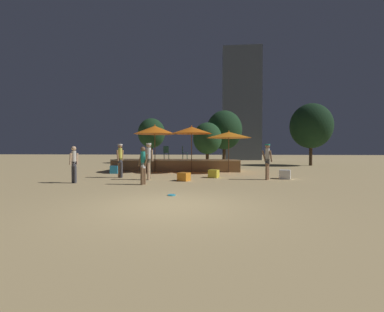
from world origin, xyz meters
name	(u,v)px	position (x,y,z in m)	size (l,w,h in m)	color
ground_plane	(171,206)	(0.00, 0.00, 0.00)	(120.00, 120.00, 0.00)	tan
wooden_deck	(177,165)	(-1.50, 11.24, 0.37)	(8.69, 2.51, 0.81)	olive
patio_umbrella_0	(155,130)	(-2.76, 9.91, 2.77)	(2.74, 2.74, 3.12)	brown
patio_umbrella_1	(192,130)	(-0.32, 9.76, 2.73)	(2.60, 2.60, 3.03)	brown
patio_umbrella_2	(229,135)	(2.08, 9.96, 2.42)	(2.87, 2.87, 2.70)	brown
cube_seat_0	(285,174)	(4.73, 6.63, 0.23)	(0.67, 0.67, 0.45)	white
cube_seat_1	(184,177)	(-0.29, 5.37, 0.20)	(0.63, 0.63, 0.39)	orange
cube_seat_2	(214,174)	(1.12, 6.89, 0.21)	(0.62, 0.62, 0.41)	yellow
cube_seat_3	(115,170)	(-4.99, 8.63, 0.24)	(0.49, 0.49, 0.48)	#2D9EDB
person_0	(149,159)	(-2.07, 5.65, 1.04)	(0.47, 0.31, 1.81)	#72664C
person_1	(120,158)	(-3.81, 6.43, 1.02)	(0.29, 0.47, 1.79)	#997051
person_2	(143,165)	(-1.86, 3.93, 0.86)	(0.52, 0.28, 1.62)	brown
person_3	(74,163)	(-5.08, 4.17, 0.88)	(0.28, 0.41, 1.64)	#3F3F47
person_4	(267,159)	(3.77, 6.19, 1.01)	(0.51, 0.34, 1.78)	#997051
bistro_chair_0	(184,151)	(-0.96, 10.83, 1.36)	(0.40, 0.40, 0.90)	#1E4C47
bistro_chair_1	(166,151)	(-2.11, 10.49, 1.36)	(0.40, 0.40, 0.90)	#1E4C47
frisbee_disc	(172,195)	(-0.23, 1.50, 0.02)	(0.26, 0.26, 0.03)	#33B2D8
background_tree_0	(311,126)	(9.92, 17.53, 3.61)	(3.70, 3.70, 5.66)	#3D2B1C
background_tree_1	(207,138)	(0.54, 15.69, 2.44)	(2.50, 2.50, 3.83)	#3D2B1C
background_tree_2	(152,133)	(-5.61, 20.43, 3.21)	(2.89, 2.89, 4.81)	#3D2B1C
background_tree_3	(224,130)	(2.06, 17.61, 3.29)	(3.32, 3.32, 5.13)	#3D2B1C
distant_building	(241,105)	(4.87, 29.89, 7.71)	(5.23, 3.28, 15.42)	#4C5666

